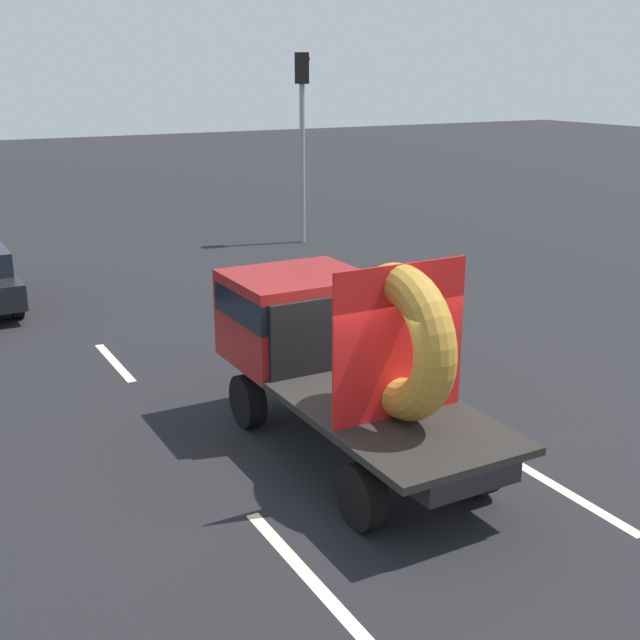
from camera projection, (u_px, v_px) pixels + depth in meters
name	position (u px, v px, depth m)	size (l,w,h in m)	color
ground_plane	(386.00, 469.00, 11.16)	(120.00, 120.00, 0.00)	black
flatbed_truck	(330.00, 343.00, 11.62)	(2.02, 5.23, 3.01)	black
traffic_light	(302.00, 121.00, 24.75)	(0.42, 0.36, 5.72)	gray
lane_dash_left_near	(303.00, 571.00, 8.88)	(2.71, 0.16, 0.01)	beige
lane_dash_left_far	(115.00, 362.00, 15.22)	(2.29, 0.16, 0.01)	beige
lane_dash_right_near	(562.00, 490.00, 10.59)	(2.54, 0.16, 0.01)	beige
lane_dash_right_far	(286.00, 327.00, 17.29)	(2.77, 0.16, 0.01)	beige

